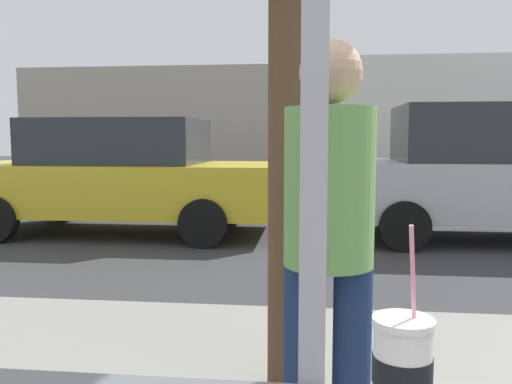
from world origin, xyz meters
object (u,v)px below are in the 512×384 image
Objects in this scene: soda_cup_left at (401,368)px; parked_car_silver at (491,174)px; pedestrian at (328,239)px; parked_car_yellow at (121,175)px; box_truck at (426,127)px.

parked_car_silver is (2.28, 6.68, -0.12)m from soda_cup_left.
parked_car_yellow is at bearing 117.26° from pedestrian.
soda_cup_left is at bearing -84.88° from pedestrian.
soda_cup_left is 0.08× the size of parked_car_silver.
parked_car_yellow is 7.07m from box_truck.
box_truck reaches higher than soda_cup_left.
parked_car_yellow is 1.07× the size of parked_car_silver.
box_truck reaches higher than pedestrian.
soda_cup_left is 0.07× the size of parked_car_yellow.
parked_car_yellow is at bearing 114.24° from soda_cup_left.
parked_car_silver reaches higher than pedestrian.
soda_cup_left is 0.20× the size of pedestrian.
parked_car_yellow is at bearing -180.00° from parked_car_silver.
parked_car_yellow reaches higher than soda_cup_left.
parked_car_silver is at bearing 71.11° from soda_cup_left.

